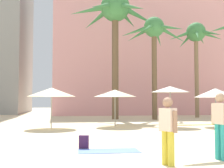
% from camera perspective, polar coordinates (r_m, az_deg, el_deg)
% --- Properties ---
extents(hotel_pink, '(19.47, 8.45, 13.60)m').
position_cam_1_polar(hotel_pink, '(35.99, 4.95, 5.25)').
color(hotel_pink, pink).
rests_on(hotel_pink, ground).
extents(palm_tree_far_left, '(5.51, 4.92, 8.40)m').
position_cam_1_polar(palm_tree_far_left, '(25.14, 7.97, 9.02)').
color(palm_tree_far_left, brown).
rests_on(palm_tree_far_left, ground).
extents(palm_tree_center, '(7.53, 6.78, 10.62)m').
position_cam_1_polar(palm_tree_center, '(25.83, 0.58, 12.91)').
color(palm_tree_center, brown).
rests_on(palm_tree_center, ground).
extents(palm_tree_right, '(5.20, 4.76, 8.73)m').
position_cam_1_polar(palm_tree_right, '(28.99, 15.72, 8.36)').
color(palm_tree_right, '#896B4C').
rests_on(palm_tree_right, ground).
extents(cafe_umbrella_0, '(2.57, 2.57, 2.18)m').
position_cam_1_polar(cafe_umbrella_0, '(17.94, 0.57, -1.79)').
color(cafe_umbrella_0, gray).
rests_on(cafe_umbrella_0, ground).
extents(cafe_umbrella_2, '(2.69, 2.69, 2.25)m').
position_cam_1_polar(cafe_umbrella_2, '(17.05, -11.41, -1.53)').
color(cafe_umbrella_2, gray).
rests_on(cafe_umbrella_2, ground).
extents(cafe_umbrella_3, '(2.28, 2.28, 2.38)m').
position_cam_1_polar(cafe_umbrella_3, '(18.10, 10.98, -0.99)').
color(cafe_umbrella_3, gray).
rests_on(cafe_umbrella_3, ground).
extents(cafe_umbrella_4, '(2.48, 2.48, 2.26)m').
position_cam_1_polar(cafe_umbrella_4, '(18.82, 19.06, -1.60)').
color(cafe_umbrella_4, gray).
rests_on(cafe_umbrella_4, ground).
extents(beach_towel, '(1.87, 0.93, 0.01)m').
position_cam_1_polar(beach_towel, '(9.32, -0.62, -12.58)').
color(beach_towel, '#6684E0').
rests_on(beach_towel, ground).
extents(backpack, '(0.33, 0.29, 0.42)m').
position_cam_1_polar(backpack, '(9.81, -5.36, -10.95)').
color(backpack, '#3A1C41').
rests_on(backpack, ground).
extents(person_mid_left, '(2.68, 1.01, 1.73)m').
position_cam_1_polar(person_mid_left, '(8.44, 19.57, -7.06)').
color(person_mid_left, teal).
rests_on(person_mid_left, ground).
extents(person_near_left, '(0.37, 0.59, 1.61)m').
position_cam_1_polar(person_near_left, '(7.33, 10.56, -8.22)').
color(person_near_left, gold).
rests_on(person_near_left, ground).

